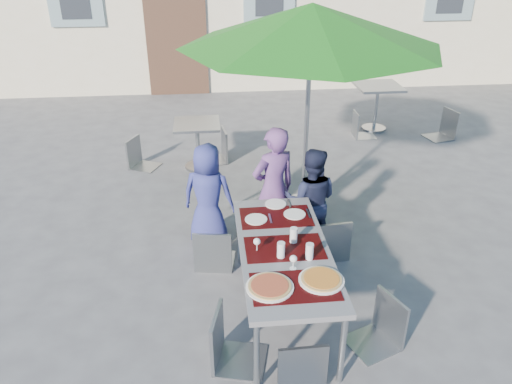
{
  "coord_description": "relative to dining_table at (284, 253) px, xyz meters",
  "views": [
    {
      "loc": [
        -1.43,
        -3.66,
        3.28
      ],
      "look_at": [
        -0.96,
        0.92,
        0.86
      ],
      "focal_mm": 35.0,
      "sensor_mm": 36.0,
      "label": 1
    }
  ],
  "objects": [
    {
      "name": "ground",
      "position": [
        0.79,
        -0.02,
        -0.7
      ],
      "size": [
        90.0,
        90.0,
        0.0
      ],
      "primitive_type": "plane",
      "color": "#4B4B4D",
      "rests_on": "ground"
    },
    {
      "name": "dining_table",
      "position": [
        0.0,
        0.0,
        0.0
      ],
      "size": [
        0.8,
        1.85,
        0.76
      ],
      "color": "#4D4D52",
      "rests_on": "ground"
    },
    {
      "name": "pizza_near_left",
      "position": [
        -0.2,
        -0.55,
        0.07
      ],
      "size": [
        0.39,
        0.39,
        0.03
      ],
      "color": "white",
      "rests_on": "dining_table"
    },
    {
      "name": "pizza_near_right",
      "position": [
        0.23,
        -0.5,
        0.07
      ],
      "size": [
        0.37,
        0.37,
        0.03
      ],
      "color": "white",
      "rests_on": "dining_table"
    },
    {
      "name": "glassware",
      "position": [
        0.04,
        -0.1,
        0.13
      ],
      "size": [
        0.51,
        0.46,
        0.15
      ],
      "color": "silver",
      "rests_on": "dining_table"
    },
    {
      "name": "place_settings",
      "position": [
        0.01,
        0.63,
        0.06
      ],
      "size": [
        0.65,
        0.51,
        0.01
      ],
      "color": "white",
      "rests_on": "dining_table"
    },
    {
      "name": "child_0",
      "position": [
        -0.66,
        1.34,
        -0.08
      ],
      "size": [
        0.69,
        0.55,
        1.23
      ],
      "primitive_type": "imported",
      "rotation": [
        0.0,
        0.0,
        2.84
      ],
      "color": "navy",
      "rests_on": "ground"
    },
    {
      "name": "child_1",
      "position": [
        0.06,
        1.2,
        0.03
      ],
      "size": [
        0.62,
        0.52,
        1.45
      ],
      "primitive_type": "imported",
      "rotation": [
        0.0,
        0.0,
        3.54
      ],
      "color": "#623B7A",
      "rests_on": "ground"
    },
    {
      "name": "child_2",
      "position": [
        0.46,
        1.08,
        -0.08
      ],
      "size": [
        0.67,
        0.49,
        1.24
      ],
      "primitive_type": "imported",
      "rotation": [
        0.0,
        0.0,
        2.89
      ],
      "color": "#181D36",
      "rests_on": "ground"
    },
    {
      "name": "chair_0",
      "position": [
        -0.63,
        0.81,
        -0.16
      ],
      "size": [
        0.47,
        0.47,
        0.92
      ],
      "color": "gray",
      "rests_on": "ground"
    },
    {
      "name": "chair_1",
      "position": [
        0.13,
        0.82,
        -0.08
      ],
      "size": [
        0.49,
        0.5,
        1.04
      ],
      "color": "#929A9E",
      "rests_on": "ground"
    },
    {
      "name": "chair_2",
      "position": [
        0.66,
        0.86,
        -0.15
      ],
      "size": [
        0.46,
        0.46,
        0.94
      ],
      "color": "gray",
      "rests_on": "ground"
    },
    {
      "name": "chair_3",
      "position": [
        -0.54,
        -0.55,
        -0.14
      ],
      "size": [
        0.51,
        0.51,
        0.94
      ],
      "color": "#8E9499",
      "rests_on": "ground"
    },
    {
      "name": "chair_4",
      "position": [
        0.81,
        -0.46,
        -0.18
      ],
      "size": [
        0.51,
        0.51,
        0.88
      ],
      "color": "gray",
      "rests_on": "ground"
    },
    {
      "name": "chair_5",
      "position": [
        0.02,
        -1.03,
        -0.18
      ],
      "size": [
        0.4,
        0.41,
        0.89
      ],
      "color": "gray",
      "rests_on": "ground"
    },
    {
      "name": "patio_umbrella",
      "position": [
        0.57,
        1.97,
        1.64
      ],
      "size": [
        3.03,
        3.03,
        2.59
      ],
      "color": "#93969A",
      "rests_on": "ground"
    },
    {
      "name": "cafe_table_0",
      "position": [
        -0.79,
        3.44,
        -0.2
      ],
      "size": [
        0.68,
        0.68,
        0.73
      ],
      "color": "#93969A",
      "rests_on": "ground"
    },
    {
      "name": "bg_chair_l_0",
      "position": [
        -1.71,
        3.57,
        -0.19
      ],
      "size": [
        0.52,
        0.51,
        0.87
      ],
      "color": "gray",
      "rests_on": "ground"
    },
    {
      "name": "bg_chair_r_0",
      "position": [
        -0.48,
        3.69,
        -0.13
      ],
      "size": [
        0.49,
        0.48,
        0.97
      ],
      "color": "gray",
      "rests_on": "ground"
    },
    {
      "name": "cafe_table_1",
      "position": [
        2.43,
        4.79,
        -0.09
      ],
      "size": [
        0.78,
        0.78,
        0.84
      ],
      "color": "#93969A",
      "rests_on": "ground"
    },
    {
      "name": "bg_chair_l_1",
      "position": [
        2.07,
        4.46,
        -0.2
      ],
      "size": [
        0.39,
        0.39,
        0.85
      ],
      "color": "#90979B",
      "rests_on": "ground"
    },
    {
      "name": "bg_chair_r_1",
      "position": [
        3.54,
        4.28,
        -0.14
      ],
      "size": [
        0.51,
        0.51,
        0.95
      ],
      "color": "gray",
      "rests_on": "ground"
    }
  ]
}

